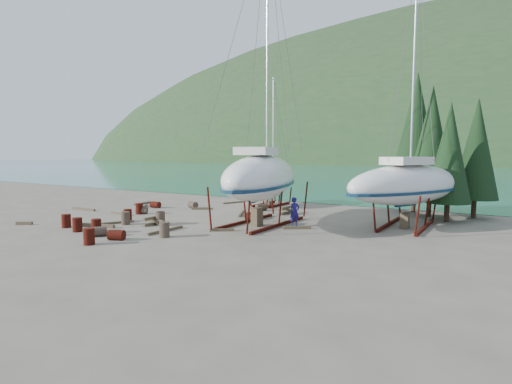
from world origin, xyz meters
The scene contains 49 objects.
ground centered at (0.00, 0.00, 0.00)m, with size 600.00×600.00×0.00m, color #60574C.
bay_water centered at (0.00, 315.00, 0.01)m, with size 700.00×700.00×0.00m, color teal.
far_hill centered at (0.00, 320.00, 0.00)m, with size 800.00×360.00×110.00m, color #20381C.
far_house_left centered at (-60.00, 190.00, 2.92)m, with size 6.60×5.60×5.60m.
far_house_center centered at (-20.00, 190.00, 2.92)m, with size 6.60×5.60×5.60m.
cypress_near_right centered at (12.50, 12.00, 5.79)m, with size 3.60×3.60×10.00m.
cypress_mid_right centered at (14.00, 10.00, 4.92)m, with size 3.06×3.06×8.50m.
cypress_back_left centered at (11.00, 14.00, 6.66)m, with size 4.14×4.14×11.50m.
cypress_far_right centered at (15.50, 13.00, 5.21)m, with size 3.24×3.24×9.00m.
moored_boat_left centered at (-30.00, 60.00, 0.39)m, with size 2.00×5.00×6.05m.
moored_boat_mid centered at (10.00, 80.00, 0.39)m, with size 2.00×5.00×6.05m.
moored_boat_far centered at (-8.00, 110.00, 0.39)m, with size 2.00×5.00×6.05m.
large_sailboat_near centered at (3.41, 2.04, 3.28)m, with size 7.45×13.50×20.41m.
large_sailboat_far centered at (12.03, 6.31, 2.87)m, with size 7.34×11.47×17.55m.
small_sailboat_shore centered at (-1.18, 11.27, 1.96)m, with size 3.06×7.62×11.88m.
worker centered at (5.67, 2.54, 0.98)m, with size 0.72×0.47×1.96m, color navy.
drum_0 centered at (-5.44, -1.95, 0.44)m, with size 0.58×0.58×0.88m, color #4F150D.
drum_1 centered at (-2.62, -6.45, 0.29)m, with size 0.58×0.58×0.88m, color #2D2823.
drum_2 centered at (-9.18, 4.31, 0.29)m, with size 0.58×0.58×0.88m, color #4F150D.
drum_3 centered at (-3.56, -5.92, 0.44)m, with size 0.58×0.58×0.88m, color #4F150D.
drum_5 centered at (-2.39, -1.76, 0.44)m, with size 0.58×0.58×0.88m, color #2D2823.
drum_6 centered at (1.65, 3.36, 0.29)m, with size 0.58×0.58×0.88m, color #4F150D.
drum_7 centered at (-1.18, -8.10, 0.44)m, with size 0.58×0.58×0.88m, color #4F150D.
drum_8 centered at (-7.45, 0.91, 0.44)m, with size 0.58×0.58×0.88m, color #4F150D.
drum_9 centered at (-6.25, 6.02, 0.29)m, with size 0.58×0.58×0.88m, color #2D2823.
drum_10 centered at (-4.97, -6.25, 0.44)m, with size 0.58×0.58×0.88m, color #4F150D.
drum_11 centered at (-0.15, 7.81, 0.29)m, with size 0.58×0.58×0.88m, color #2D2823.
drum_12 centered at (-0.88, -6.58, 0.29)m, with size 0.58×0.58×0.88m, color #4F150D.
drum_13 centered at (-6.88, -5.77, 0.44)m, with size 0.58×0.58×0.88m, color #4F150D.
drum_14 centered at (-2.48, -1.63, 0.44)m, with size 0.58×0.58×0.88m, color #4F150D.
drum_15 centered at (-7.35, 1.07, 0.29)m, with size 0.58×0.58×0.88m, color #2D2823.
drum_16 centered at (-4.52, -2.92, 0.44)m, with size 0.58×0.58×0.88m, color #2D2823.
drum_17 centered at (0.83, -4.58, 0.44)m, with size 0.58×0.58×0.88m, color #2D2823.
timber_0 centered at (-5.26, 10.88, 0.07)m, with size 0.14×2.49×0.14m, color brown.
timber_1 centered at (6.21, 1.80, 0.10)m, with size 0.19×1.82×0.19m, color brown.
timber_2 centered at (-12.17, 5.44, 0.09)m, with size 0.19×2.20×0.19m, color brown.
timber_3 centered at (-5.39, -3.13, 0.07)m, with size 0.15×2.59×0.15m, color brown.
timber_4 centered at (-4.85, 5.64, 0.09)m, with size 0.17×1.84×0.17m, color brown.
timber_5 centered at (-0.36, -3.32, 0.08)m, with size 0.16×3.03×0.16m, color brown.
timber_7 centered at (2.56, -1.35, 0.09)m, with size 0.17×1.51×0.17m, color brown.
timber_9 centered at (-0.98, 10.15, 0.08)m, with size 0.15×2.22×0.15m, color brown.
timber_10 centered at (-0.37, 5.12, 0.08)m, with size 0.16×2.94×0.16m, color brown.
timber_12 centered at (-8.43, -0.18, 0.08)m, with size 0.17×2.31×0.17m, color brown.
timber_13 centered at (-10.29, -6.69, 0.11)m, with size 0.22×1.09×0.22m, color brown.
timber_14 centered at (-13.31, -0.10, 0.09)m, with size 0.18×2.80×0.18m, color brown.
timber_16 centered at (-5.38, -4.63, 0.11)m, with size 0.23×2.82×0.23m, color brown.
timber_17 centered at (-10.27, 3.92, 0.08)m, with size 0.16×2.54×0.16m, color brown.
timber_pile_fore centered at (-2.73, -2.02, 0.30)m, with size 1.80×1.80×0.60m.
timber_pile_aft centered at (2.55, 7.29, 0.30)m, with size 1.80×1.80×0.60m.
Camera 1 is at (17.44, -21.06, 4.77)m, focal length 28.00 mm.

